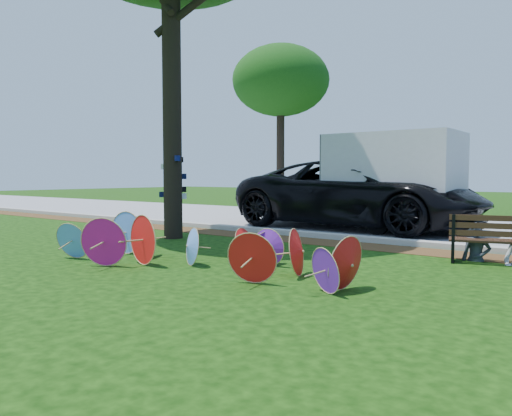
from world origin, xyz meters
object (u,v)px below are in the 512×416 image
Objects in this scene: black_van at (358,194)px; cargo_trailer at (394,177)px; person_left at (477,224)px; park_bench at (498,239)px; parasol_pile at (188,244)px.

black_van is 1.18m from cargo_trailer.
cargo_trailer reaches higher than black_van.
cargo_trailer reaches higher than person_left.
cargo_trailer is (1.08, -0.07, 0.48)m from black_van.
cargo_trailer is at bearing -92.84° from black_van.
black_van reaches higher than park_bench.
cargo_trailer is (0.66, 7.05, 1.09)m from parasol_pile.
park_bench is 1.21× the size of person_left.
person_left is at bearing -131.49° from black_van.
parasol_pile is 7.16m from black_van.
black_van is at bearing 175.47° from cargo_trailer.
park_bench is at bearing -19.44° from person_left.
cargo_trailer is 4.81m from person_left.
cargo_trailer is 2.08× the size of park_bench.
park_bench is at bearing 39.63° from parasol_pile.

